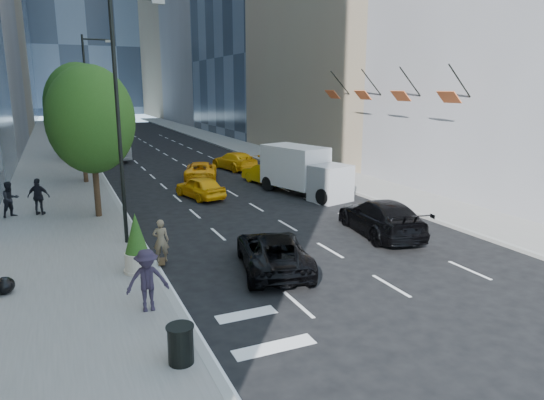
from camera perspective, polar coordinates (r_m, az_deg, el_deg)
name	(u,v)px	position (r m, az deg, el deg)	size (l,w,h in m)	color
ground	(308,254)	(19.59, 4.30, -6.30)	(160.00, 160.00, 0.00)	black
sidewalk_left	(56,162)	(46.68, -24.02, 4.05)	(6.00, 120.00, 0.15)	slate
sidewalk_right	(257,151)	(50.33, -1.83, 5.75)	(4.00, 120.00, 0.15)	slate
tower_right_far	(191,4)	(119.76, -9.46, 21.81)	(20.00, 24.00, 50.00)	gray
lamp_near	(122,105)	(20.41, -17.24, 10.61)	(2.13, 0.22, 10.00)	black
lamp_far	(90,97)	(38.33, -20.65, 11.25)	(2.13, 0.22, 10.00)	black
tree_near	(91,120)	(25.34, -20.52, 8.83)	(4.20, 4.20, 7.46)	black
tree_mid	(80,106)	(35.30, -21.70, 10.27)	(4.50, 4.50, 7.99)	black
tree_far	(73,109)	(48.30, -22.39, 9.91)	(3.90, 3.90, 6.92)	black
traffic_signal	(78,109)	(56.34, -21.84, 9.87)	(2.48, 0.53, 5.20)	black
facade_flags	(383,92)	(32.67, 12.88, 12.23)	(1.85, 13.30, 2.05)	black
skateboarder	(161,243)	(18.63, -12.92, -5.00)	(0.59, 0.39, 1.63)	brown
black_sedan_lincoln	(273,252)	(17.68, 0.12, -6.08)	(2.28, 4.93, 1.37)	black
black_sedan_mercedes	(381,217)	(22.34, 12.65, -1.98)	(2.26, 5.56, 1.61)	black
taxi_a	(200,187)	(29.35, -8.47, 1.50)	(1.58, 3.93, 1.34)	#FBB00D
taxi_b	(266,174)	(33.41, -0.66, 3.12)	(1.50, 4.29, 1.41)	#E8B90C
taxi_c	(201,171)	(35.34, -8.37, 3.45)	(2.19, 4.74, 1.32)	#FFA60D
taxi_d	(235,161)	(39.40, -4.43, 4.62)	(2.00, 4.93, 1.43)	#FFB40D
city_bus	(103,142)	(48.81, -19.25, 6.45)	(2.46, 10.51, 2.93)	silver
box_truck	(304,171)	(29.92, 3.74, 3.46)	(3.76, 6.52, 2.95)	silver
pedestrian_a	(10,199)	(27.49, -28.42, 0.07)	(0.87, 0.68, 1.80)	black
pedestrian_b	(39,197)	(27.28, -25.76, 0.36)	(1.10, 0.46, 1.89)	black
pedestrian_c	(147,280)	(14.57, -14.46, -9.13)	(1.20, 0.69, 1.86)	#261E2D
trash_can	(181,345)	(12.04, -10.70, -16.44)	(0.60, 0.60, 0.91)	black
planter_shrub	(136,244)	(17.61, -15.65, -5.02)	(0.89, 0.89, 2.13)	#BEB29E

